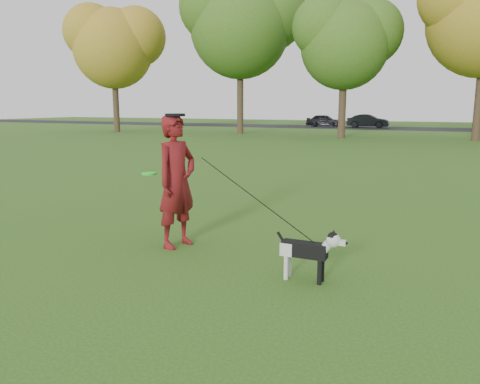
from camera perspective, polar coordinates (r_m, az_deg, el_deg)
The scene contains 8 objects.
ground at distance 6.53m, azimuth -1.32°, elevation -8.69°, with size 120.00×120.00×0.00m, color #285116.
road at distance 45.68m, azimuth 21.08°, elevation 7.20°, with size 120.00×7.00×0.02m, color black.
man at distance 7.15m, azimuth -7.72°, elevation 1.28°, with size 0.74×0.48×2.02m, color #5F120D.
dog at distance 5.83m, azimuth 8.51°, elevation -6.88°, with size 0.89×0.18×0.68m.
car_left at distance 46.99m, azimuth 10.30°, elevation 8.56°, with size 1.44×3.59×1.22m, color black.
car_mid at distance 46.16m, azimuth 15.34°, elevation 8.35°, with size 1.33×3.81×1.25m, color black.
man_held_items at distance 6.22m, azimuth 1.86°, elevation -0.75°, with size 2.96×0.76×1.57m.
tree_row at distance 32.31m, azimuth 17.71°, elevation 19.46°, with size 51.74×8.86×12.01m.
Camera 1 is at (2.67, -5.55, 2.15)m, focal length 35.00 mm.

